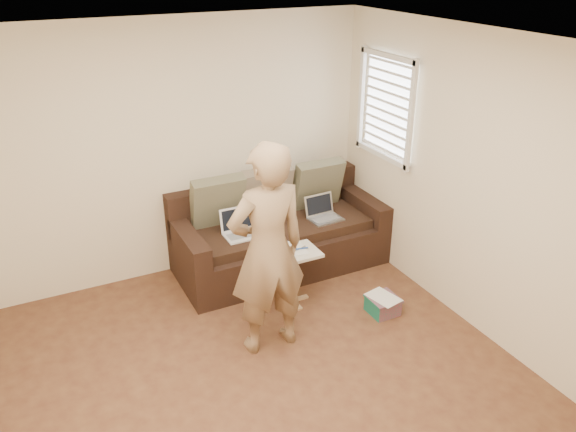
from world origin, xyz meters
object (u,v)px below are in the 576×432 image
object	(u,v)px
laptop_silver	(326,220)
drinking_glass	(270,246)
side_table	(292,277)
laptop_white	(243,236)
striped_box	(383,305)
sofa	(281,231)
person	(267,250)

from	to	relation	value
laptop_silver	drinking_glass	xyz separation A→B (m)	(-0.85, -0.42, 0.09)
laptop_silver	side_table	bearing A→B (deg)	-144.86
laptop_white	drinking_glass	distance (m)	0.48
drinking_glass	side_table	bearing A→B (deg)	-28.38
side_table	striped_box	distance (m)	0.90
laptop_white	drinking_glass	bearing A→B (deg)	-79.83
sofa	laptop_silver	distance (m)	0.50
side_table	drinking_glass	xyz separation A→B (m)	(-0.19, 0.10, 0.33)
drinking_glass	striped_box	distance (m)	1.20
laptop_white	drinking_glass	size ratio (longest dim) A/B	3.06
laptop_white	striped_box	xyz separation A→B (m)	(0.94, -1.12, -0.43)
person	side_table	bearing A→B (deg)	-135.13
side_table	drinking_glass	world-z (taller)	drinking_glass
side_table	laptop_white	bearing A→B (deg)	115.24
laptop_white	striped_box	bearing A→B (deg)	-49.29
sofa	drinking_glass	bearing A→B (deg)	-124.33
sofa	drinking_glass	size ratio (longest dim) A/B	18.33
striped_box	laptop_silver	bearing A→B (deg)	90.71
laptop_silver	person	size ratio (longest dim) A/B	0.18
side_table	drinking_glass	distance (m)	0.40
drinking_glass	striped_box	world-z (taller)	drinking_glass
laptop_white	side_table	size ratio (longest dim) A/B	0.67
laptop_white	sofa	bearing A→B (deg)	13.29
laptop_white	person	size ratio (longest dim) A/B	0.20
laptop_silver	person	xyz separation A→B (m)	(-1.14, -1.01, 0.41)
sofa	person	distance (m)	1.44
person	striped_box	size ratio (longest dim) A/B	6.74
laptop_white	person	bearing A→B (deg)	-100.95
sofa	drinking_glass	distance (m)	0.71
laptop_silver	sofa	bearing A→B (deg)	159.28
sofa	person	size ratio (longest dim) A/B	1.18
side_table	sofa	bearing A→B (deg)	73.25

